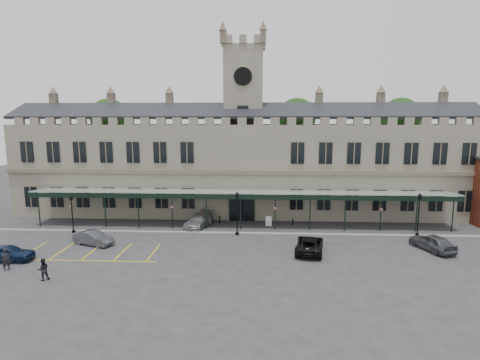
{
  "coord_description": "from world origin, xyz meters",
  "views": [
    {
      "loc": [
        1.97,
        -34.9,
        12.57
      ],
      "look_at": [
        0.0,
        6.0,
        6.0
      ],
      "focal_mm": 28.0,
      "sensor_mm": 36.0,
      "label": 1
    }
  ],
  "objects_px": {
    "station_building": "(243,165)",
    "lamp_post_left": "(72,210)",
    "sign_board": "(269,221)",
    "car_taxi": "(199,221)",
    "lamp_post_mid": "(237,209)",
    "car_left_a": "(8,253)",
    "lamp_post_right": "(419,211)",
    "person_a": "(6,260)",
    "car_van": "(310,245)",
    "person_b": "(43,269)",
    "traffic_cone": "(427,246)",
    "clock_tower": "(244,116)",
    "car_left_b": "(93,238)",
    "car_right_a": "(432,242)"
  },
  "relations": [
    {
      "from": "person_a",
      "to": "lamp_post_mid",
      "type": "bearing_deg",
      "value": -0.99
    },
    {
      "from": "traffic_cone",
      "to": "car_right_a",
      "type": "distance_m",
      "value": 0.62
    },
    {
      "from": "lamp_post_right",
      "to": "car_right_a",
      "type": "bearing_deg",
      "value": -95.79
    },
    {
      "from": "traffic_cone",
      "to": "station_building",
      "type": "bearing_deg",
      "value": 141.33
    },
    {
      "from": "sign_board",
      "to": "person_b",
      "type": "relative_size",
      "value": 0.68
    },
    {
      "from": "station_building",
      "to": "lamp_post_mid",
      "type": "distance_m",
      "value": 11.54
    },
    {
      "from": "person_a",
      "to": "sign_board",
      "type": "bearing_deg",
      "value": 2.18
    },
    {
      "from": "car_left_b",
      "to": "person_a",
      "type": "relative_size",
      "value": 2.26
    },
    {
      "from": "lamp_post_mid",
      "to": "car_left_a",
      "type": "xyz_separation_m",
      "value": [
        -20.17,
        -8.77,
        -2.15
      ]
    },
    {
      "from": "lamp_post_right",
      "to": "person_b",
      "type": "bearing_deg",
      "value": -159.2
    },
    {
      "from": "car_left_a",
      "to": "person_a",
      "type": "relative_size",
      "value": 2.35
    },
    {
      "from": "car_taxi",
      "to": "person_b",
      "type": "relative_size",
      "value": 2.9
    },
    {
      "from": "sign_board",
      "to": "car_van",
      "type": "distance_m",
      "value": 9.52
    },
    {
      "from": "station_building",
      "to": "lamp_post_left",
      "type": "distance_m",
      "value": 22.12
    },
    {
      "from": "lamp_post_left",
      "to": "car_left_b",
      "type": "bearing_deg",
      "value": -44.26
    },
    {
      "from": "lamp_post_mid",
      "to": "person_b",
      "type": "xyz_separation_m",
      "value": [
        -14.69,
        -12.54,
        -2.01
      ]
    },
    {
      "from": "clock_tower",
      "to": "car_van",
      "type": "bearing_deg",
      "value": -66.51
    },
    {
      "from": "car_left_a",
      "to": "lamp_post_right",
      "type": "bearing_deg",
      "value": -82.3
    },
    {
      "from": "car_van",
      "to": "lamp_post_right",
      "type": "bearing_deg",
      "value": -144.99
    },
    {
      "from": "clock_tower",
      "to": "sign_board",
      "type": "height_order",
      "value": "clock_tower"
    },
    {
      "from": "station_building",
      "to": "car_taxi",
      "type": "relative_size",
      "value": 11.53
    },
    {
      "from": "car_left_b",
      "to": "car_right_a",
      "type": "xyz_separation_m",
      "value": [
        33.73,
        -0.03,
        0.1
      ]
    },
    {
      "from": "lamp_post_mid",
      "to": "car_left_a",
      "type": "relative_size",
      "value": 1.1
    },
    {
      "from": "station_building",
      "to": "lamp_post_left",
      "type": "xyz_separation_m",
      "value": [
        -18.82,
        -10.96,
        -3.84
      ]
    },
    {
      "from": "station_building",
      "to": "lamp_post_right",
      "type": "height_order",
      "value": "station_building"
    },
    {
      "from": "person_a",
      "to": "person_b",
      "type": "xyz_separation_m",
      "value": [
        4.24,
        -1.78,
        -0.05
      ]
    },
    {
      "from": "car_left_a",
      "to": "car_taxi",
      "type": "height_order",
      "value": "car_left_a"
    },
    {
      "from": "car_left_a",
      "to": "person_b",
      "type": "bearing_deg",
      "value": -129.95
    },
    {
      "from": "lamp_post_left",
      "to": "car_taxi",
      "type": "bearing_deg",
      "value": 12.28
    },
    {
      "from": "car_van",
      "to": "person_a",
      "type": "distance_m",
      "value": 26.82
    },
    {
      "from": "sign_board",
      "to": "car_left_b",
      "type": "distance_m",
      "value": 19.61
    },
    {
      "from": "sign_board",
      "to": "car_left_a",
      "type": "relative_size",
      "value": 0.27
    },
    {
      "from": "person_a",
      "to": "car_taxi",
      "type": "bearing_deg",
      "value": 13.54
    },
    {
      "from": "station_building",
      "to": "traffic_cone",
      "type": "height_order",
      "value": "station_building"
    },
    {
      "from": "sign_board",
      "to": "car_taxi",
      "type": "xyz_separation_m",
      "value": [
        -8.3,
        -0.71,
        0.16
      ]
    },
    {
      "from": "lamp_post_left",
      "to": "car_van",
      "type": "height_order",
      "value": "lamp_post_left"
    },
    {
      "from": "sign_board",
      "to": "car_left_a",
      "type": "xyz_separation_m",
      "value": [
        -23.74,
        -12.5,
        0.17
      ]
    },
    {
      "from": "sign_board",
      "to": "station_building",
      "type": "bearing_deg",
      "value": 118.89
    },
    {
      "from": "car_taxi",
      "to": "traffic_cone",
      "type": "bearing_deg",
      "value": -0.19
    },
    {
      "from": "lamp_post_left",
      "to": "car_van",
      "type": "distance_m",
      "value": 26.38
    },
    {
      "from": "lamp_post_right",
      "to": "car_right_a",
      "type": "distance_m",
      "value": 5.0
    },
    {
      "from": "station_building",
      "to": "lamp_post_mid",
      "type": "bearing_deg",
      "value": -91.41
    },
    {
      "from": "lamp_post_mid",
      "to": "sign_board",
      "type": "xyz_separation_m",
      "value": [
        3.57,
        3.73,
        -2.31
      ]
    },
    {
      "from": "clock_tower",
      "to": "person_a",
      "type": "xyz_separation_m",
      "value": [
        -19.2,
        -21.82,
        -12.16
      ]
    },
    {
      "from": "car_taxi",
      "to": "car_van",
      "type": "distance_m",
      "value": 14.46
    },
    {
      "from": "clock_tower",
      "to": "car_left_b",
      "type": "relative_size",
      "value": 5.78
    },
    {
      "from": "traffic_cone",
      "to": "person_b",
      "type": "bearing_deg",
      "value": -165.56
    },
    {
      "from": "lamp_post_mid",
      "to": "person_a",
      "type": "distance_m",
      "value": 21.86
    },
    {
      "from": "car_right_a",
      "to": "lamp_post_left",
      "type": "bearing_deg",
      "value": -26.02
    },
    {
      "from": "station_building",
      "to": "clock_tower",
      "type": "height_order",
      "value": "clock_tower"
    }
  ]
}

